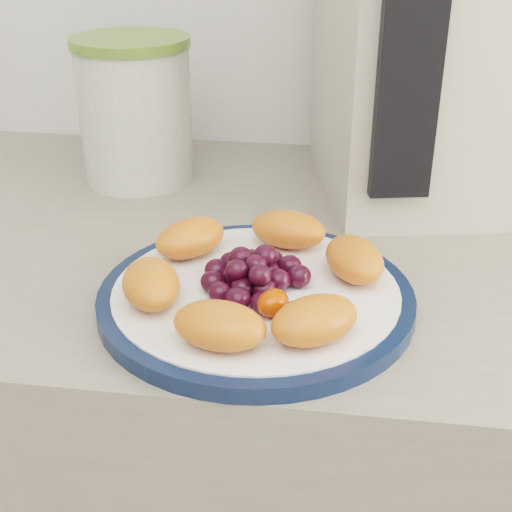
# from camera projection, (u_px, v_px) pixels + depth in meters

# --- Properties ---
(plate_rim) EXTENTS (0.28, 0.28, 0.01)m
(plate_rim) POSITION_uv_depth(u_px,v_px,m) (256.00, 298.00, 0.64)
(plate_rim) COLOR #0F1E3C
(plate_rim) RESTS_ON counter
(plate_face) EXTENTS (0.26, 0.26, 0.02)m
(plate_face) POSITION_uv_depth(u_px,v_px,m) (256.00, 297.00, 0.64)
(plate_face) COLOR white
(plate_face) RESTS_ON counter
(canister) EXTENTS (0.17, 0.17, 0.17)m
(canister) POSITION_uv_depth(u_px,v_px,m) (136.00, 115.00, 0.89)
(canister) COLOR #485C20
(canister) RESTS_ON counter
(canister_lid) EXTENTS (0.18, 0.18, 0.01)m
(canister_lid) POSITION_uv_depth(u_px,v_px,m) (130.00, 42.00, 0.85)
(canister_lid) COLOR olive
(canister_lid) RESTS_ON canister
(appliance_body) EXTENTS (0.26, 0.32, 0.36)m
(appliance_body) POSITION_uv_depth(u_px,v_px,m) (420.00, 41.00, 0.82)
(appliance_body) COLOR #B9B6A2
(appliance_body) RESTS_ON counter
(appliance_panel) EXTENTS (0.06, 0.03, 0.27)m
(appliance_panel) POSITION_uv_depth(u_px,v_px,m) (410.00, 65.00, 0.68)
(appliance_panel) COLOR black
(appliance_panel) RESTS_ON appliance_body
(fruit_plate) EXTENTS (0.25, 0.24, 0.04)m
(fruit_plate) POSITION_uv_depth(u_px,v_px,m) (256.00, 275.00, 0.62)
(fruit_plate) COLOR #D45222
(fruit_plate) RESTS_ON plate_face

